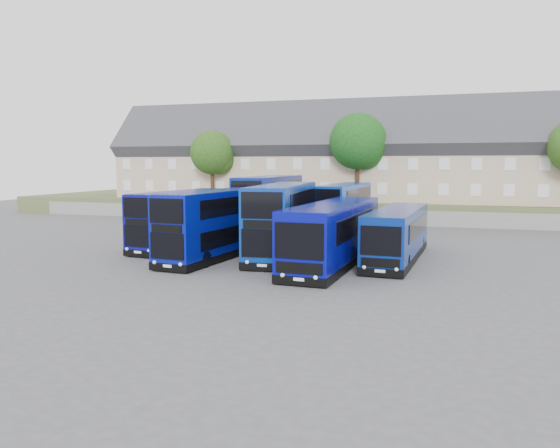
# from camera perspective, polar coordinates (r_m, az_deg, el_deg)

# --- Properties ---
(ground) EXTENTS (120.00, 120.00, 0.00)m
(ground) POSITION_cam_1_polar(r_m,az_deg,el_deg) (32.93, -2.93, -4.23)
(ground) COLOR #4A4A4F
(ground) RESTS_ON ground
(retaining_wall) EXTENTS (70.00, 0.40, 1.50)m
(retaining_wall) POSITION_cam_1_polar(r_m,az_deg,el_deg) (55.74, 5.74, 0.85)
(retaining_wall) COLOR slate
(retaining_wall) RESTS_ON ground
(earth_bank) EXTENTS (80.00, 20.00, 2.00)m
(earth_bank) POSITION_cam_1_polar(r_m,az_deg,el_deg) (65.51, 7.54, 1.86)
(earth_bank) COLOR #505730
(earth_bank) RESTS_ON ground
(terrace_row) EXTENTS (54.00, 10.40, 11.20)m
(terrace_row) POSITION_cam_1_polar(r_m,az_deg,el_deg) (61.38, 6.96, 6.80)
(terrace_row) COLOR tan
(terrace_row) RESTS_ON earth_bank
(dd_front_left) EXTENTS (3.19, 10.31, 4.03)m
(dd_front_left) POSITION_cam_1_polar(r_m,az_deg,el_deg) (39.97, -10.35, 0.40)
(dd_front_left) COLOR #07088A
(dd_front_left) RESTS_ON ground
(dd_front_mid) EXTENTS (3.42, 10.95, 4.28)m
(dd_front_mid) POSITION_cam_1_polar(r_m,az_deg,el_deg) (35.08, -6.82, -0.14)
(dd_front_mid) COLOR #07118A
(dd_front_mid) RESTS_ON ground
(dd_front_right) EXTENTS (3.84, 11.88, 4.64)m
(dd_front_right) POSITION_cam_1_polar(r_m,az_deg,el_deg) (35.75, 0.28, 0.31)
(dd_front_right) COLOR navy
(dd_front_right) RESTS_ON ground
(dd_rear_left) EXTENTS (3.11, 12.38, 4.90)m
(dd_rear_left) POSITION_cam_1_polar(r_m,az_deg,el_deg) (47.95, -1.08, 1.99)
(dd_rear_left) COLOR navy
(dd_rear_left) RESTS_ON ground
(dd_rear_right) EXTENTS (3.07, 10.89, 4.28)m
(dd_rear_right) POSITION_cam_1_polar(r_m,az_deg,el_deg) (46.51, 6.65, 1.43)
(dd_rear_right) COLOR #0837A2
(dd_rear_right) RESTS_ON ground
(coach_east_a) EXTENTS (3.49, 13.59, 3.68)m
(coach_east_a) POSITION_cam_1_polar(r_m,az_deg,el_deg) (32.88, 5.68, -1.08)
(coach_east_a) COLOR #070A8A
(coach_east_a) RESTS_ON ground
(coach_east_b) EXTENTS (3.10, 11.91, 3.22)m
(coach_east_b) POSITION_cam_1_polar(r_m,az_deg,el_deg) (34.80, 12.16, -1.16)
(coach_east_b) COLOR navy
(coach_east_b) RESTS_ON ground
(tree_west) EXTENTS (4.80, 4.80, 7.65)m
(tree_west) POSITION_cam_1_polar(r_m,az_deg,el_deg) (60.89, -6.94, 7.23)
(tree_west) COLOR #382314
(tree_west) RESTS_ON earth_bank
(tree_mid) EXTENTS (5.76, 5.76, 9.18)m
(tree_mid) POSITION_cam_1_polar(r_m,az_deg,el_deg) (56.71, 8.30, 8.31)
(tree_mid) COLOR #382314
(tree_mid) RESTS_ON earth_bank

